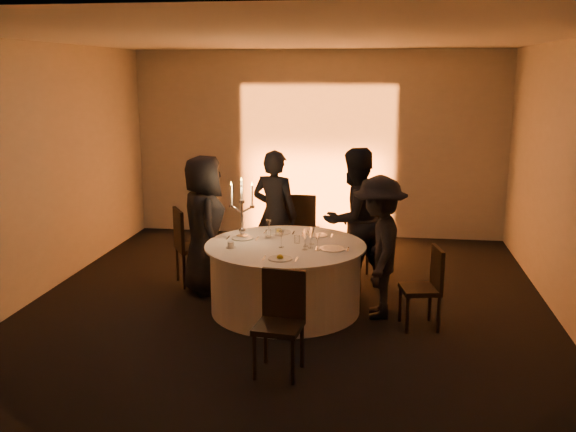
# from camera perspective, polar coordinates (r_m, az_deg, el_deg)

# --- Properties ---
(floor) EXTENTS (7.00, 7.00, 0.00)m
(floor) POSITION_cam_1_polar(r_m,az_deg,el_deg) (7.39, -0.23, -8.31)
(floor) COLOR black
(floor) RESTS_ON ground
(ceiling) EXTENTS (7.00, 7.00, 0.00)m
(ceiling) POSITION_cam_1_polar(r_m,az_deg,el_deg) (6.91, -0.25, 15.61)
(ceiling) COLOR silver
(ceiling) RESTS_ON wall_back
(wall_back) EXTENTS (7.00, 0.00, 7.00)m
(wall_back) POSITION_cam_1_polar(r_m,az_deg,el_deg) (10.44, 2.64, 6.37)
(wall_back) COLOR beige
(wall_back) RESTS_ON floor
(wall_front) EXTENTS (7.00, 0.00, 7.00)m
(wall_front) POSITION_cam_1_polar(r_m,az_deg,el_deg) (3.66, -8.45, -5.76)
(wall_front) COLOR beige
(wall_front) RESTS_ON floor
(wall_left) EXTENTS (0.00, 7.00, 7.00)m
(wall_left) POSITION_cam_1_polar(r_m,az_deg,el_deg) (8.01, -22.03, 3.52)
(wall_left) COLOR beige
(wall_left) RESTS_ON floor
(wall_right) EXTENTS (0.00, 7.00, 7.00)m
(wall_right) POSITION_cam_1_polar(r_m,az_deg,el_deg) (7.19, 24.14, 2.39)
(wall_right) COLOR beige
(wall_right) RESTS_ON floor
(uplighter_fixture) EXTENTS (0.25, 0.12, 0.10)m
(uplighter_fixture) POSITION_cam_1_polar(r_m,az_deg,el_deg) (10.41, 2.39, -1.77)
(uplighter_fixture) COLOR black
(uplighter_fixture) RESTS_ON floor
(banquet_table) EXTENTS (1.80, 1.80, 0.77)m
(banquet_table) POSITION_cam_1_polar(r_m,az_deg,el_deg) (7.26, -0.23, -5.47)
(banquet_table) COLOR black
(banquet_table) RESTS_ON floor
(chair_left) EXTENTS (0.59, 0.59, 0.98)m
(chair_left) POSITION_cam_1_polar(r_m,az_deg,el_deg) (8.19, -8.89, -2.29)
(chair_left) COLOR black
(chair_left) RESTS_ON floor
(chair_back_left) EXTENTS (0.47, 0.47, 1.06)m
(chair_back_left) POSITION_cam_1_polar(r_m,az_deg,el_deg) (8.70, 1.06, -0.92)
(chair_back_left) COLOR black
(chair_back_left) RESTS_ON floor
(chair_back_right) EXTENTS (0.57, 0.57, 0.94)m
(chair_back_right) POSITION_cam_1_polar(r_m,az_deg,el_deg) (8.23, 7.07, -2.33)
(chair_back_right) COLOR black
(chair_back_right) RESTS_ON floor
(chair_right) EXTENTS (0.45, 0.45, 0.87)m
(chair_right) POSITION_cam_1_polar(r_m,az_deg,el_deg) (6.91, 12.24, -5.85)
(chair_right) COLOR black
(chair_right) RESTS_ON floor
(chair_front) EXTENTS (0.45, 0.45, 0.92)m
(chair_front) POSITION_cam_1_polar(r_m,az_deg,el_deg) (5.80, -0.64, -8.88)
(chair_front) COLOR black
(chair_front) RESTS_ON floor
(guest_left) EXTENTS (0.83, 0.97, 1.69)m
(guest_left) POSITION_cam_1_polar(r_m,az_deg,el_deg) (7.82, -7.45, -0.77)
(guest_left) COLOR black
(guest_left) RESTS_ON floor
(guest_back_left) EXTENTS (0.70, 0.55, 1.68)m
(guest_back_left) POSITION_cam_1_polar(r_m,az_deg,el_deg) (8.29, -1.18, 0.11)
(guest_back_left) COLOR black
(guest_back_left) RESTS_ON floor
(guest_back_right) EXTENTS (1.09, 1.07, 1.77)m
(guest_back_right) POSITION_cam_1_polar(r_m,az_deg,el_deg) (7.87, 5.88, -0.33)
(guest_back_right) COLOR black
(guest_back_right) RESTS_ON floor
(guest_right) EXTENTS (0.61, 1.03, 1.57)m
(guest_right) POSITION_cam_1_polar(r_m,az_deg,el_deg) (7.04, 8.06, -2.77)
(guest_right) COLOR black
(guest_right) RESTS_ON floor
(plate_left) EXTENTS (0.36, 0.25, 0.01)m
(plate_left) POSITION_cam_1_polar(r_m,az_deg,el_deg) (7.41, -4.06, -1.97)
(plate_left) COLOR white
(plate_left) RESTS_ON banquet_table
(plate_back_left) EXTENTS (0.36, 0.28, 0.08)m
(plate_back_left) POSITION_cam_1_polar(r_m,az_deg,el_deg) (7.66, -0.78, -1.37)
(plate_back_left) COLOR white
(plate_back_left) RESTS_ON banquet_table
(plate_back_right) EXTENTS (0.35, 0.25, 0.01)m
(plate_back_right) POSITION_cam_1_polar(r_m,az_deg,el_deg) (7.53, 2.62, -1.71)
(plate_back_right) COLOR white
(plate_back_right) RESTS_ON banquet_table
(plate_right) EXTENTS (0.36, 0.28, 0.01)m
(plate_right) POSITION_cam_1_polar(r_m,az_deg,el_deg) (6.97, 3.95, -2.92)
(plate_right) COLOR white
(plate_right) RESTS_ON banquet_table
(plate_front) EXTENTS (0.36, 0.25, 0.08)m
(plate_front) POSITION_cam_1_polar(r_m,az_deg,el_deg) (6.59, -0.71, -3.72)
(plate_front) COLOR white
(plate_front) RESTS_ON banquet_table
(coffee_cup) EXTENTS (0.11, 0.11, 0.07)m
(coffee_cup) POSITION_cam_1_polar(r_m,az_deg,el_deg) (7.04, -5.11, -2.58)
(coffee_cup) COLOR white
(coffee_cup) RESTS_ON banquet_table
(candelabra) EXTENTS (0.30, 0.14, 0.71)m
(candelabra) POSITION_cam_1_polar(r_m,az_deg,el_deg) (7.42, -4.11, -0.04)
(candelabra) COLOR white
(candelabra) RESTS_ON banquet_table
(wine_glass_a) EXTENTS (0.07, 0.07, 0.19)m
(wine_glass_a) POSITION_cam_1_polar(r_m,az_deg,el_deg) (6.97, 2.03, -1.78)
(wine_glass_a) COLOR white
(wine_glass_a) RESTS_ON banquet_table
(wine_glass_b) EXTENTS (0.07, 0.07, 0.19)m
(wine_glass_b) POSITION_cam_1_polar(r_m,az_deg,el_deg) (7.03, 1.58, -1.65)
(wine_glass_b) COLOR white
(wine_glass_b) RESTS_ON banquet_table
(wine_glass_c) EXTENTS (0.07, 0.07, 0.19)m
(wine_glass_c) POSITION_cam_1_polar(r_m,az_deg,el_deg) (6.90, 1.51, -1.92)
(wine_glass_c) COLOR white
(wine_glass_c) RESTS_ON banquet_table
(wine_glass_d) EXTENTS (0.07, 0.07, 0.19)m
(wine_glass_d) POSITION_cam_1_polar(r_m,az_deg,el_deg) (7.50, -1.72, -0.73)
(wine_glass_d) COLOR white
(wine_glass_d) RESTS_ON banquet_table
(wine_glass_e) EXTENTS (0.07, 0.07, 0.19)m
(wine_glass_e) POSITION_cam_1_polar(r_m,az_deg,el_deg) (6.88, 2.64, -1.98)
(wine_glass_e) COLOR white
(wine_glass_e) RESTS_ON banquet_table
(wine_glass_f) EXTENTS (0.07, 0.07, 0.19)m
(wine_glass_f) POSITION_cam_1_polar(r_m,az_deg,el_deg) (6.99, -0.60, -1.73)
(wine_glass_f) COLOR white
(wine_glass_f) RESTS_ON banquet_table
(wine_glass_g) EXTENTS (0.07, 0.07, 0.19)m
(wine_glass_g) POSITION_cam_1_polar(r_m,az_deg,el_deg) (7.12, 2.13, -1.47)
(wine_glass_g) COLOR white
(wine_glass_g) RESTS_ON banquet_table
(tumbler_a) EXTENTS (0.07, 0.07, 0.09)m
(tumbler_a) POSITION_cam_1_polar(r_m,az_deg,el_deg) (7.44, -1.76, -1.58)
(tumbler_a) COLOR white
(tumbler_a) RESTS_ON banquet_table
(tumbler_b) EXTENTS (0.07, 0.07, 0.09)m
(tumbler_b) POSITION_cam_1_polar(r_m,az_deg,el_deg) (7.19, 0.81, -2.08)
(tumbler_b) COLOR white
(tumbler_b) RESTS_ON banquet_table
(tumbler_c) EXTENTS (0.07, 0.07, 0.09)m
(tumbler_c) POSITION_cam_1_polar(r_m,az_deg,el_deg) (7.50, -0.88, -1.46)
(tumbler_c) COLOR white
(tumbler_c) RESTS_ON banquet_table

